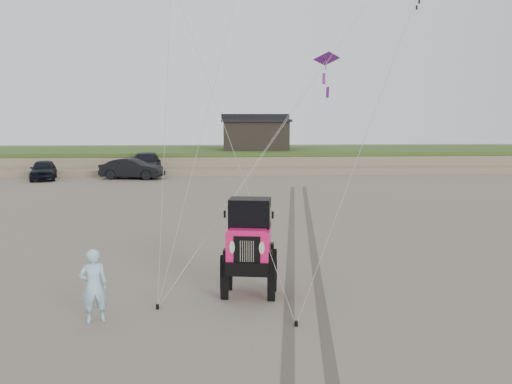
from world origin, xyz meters
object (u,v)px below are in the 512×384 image
truck_a (43,170)px  man (94,286)px  cabin (255,133)px  truck_c (146,164)px  jeep (249,258)px  truck_b (132,169)px

truck_a → man: bearing=-83.7°
cabin → truck_c: cabin is taller
cabin → jeep: 35.17m
truck_c → jeep: (7.14, -29.31, 0.12)m
cabin → truck_b: cabin is taller
jeep → man: (-3.60, -1.49, -0.17)m
truck_b → truck_c: bearing=-0.8°
truck_c → man: size_ratio=3.62×
jeep → man: jeep is taller
cabin → truck_b: 13.51m
man → truck_b: bearing=-102.0°
cabin → jeep: (-2.32, -35.02, -2.22)m
truck_b → man: (4.14, -27.83, 0.06)m
cabin → truck_c: (-9.46, -5.71, -2.34)m
truck_c → man: 31.00m
truck_c → jeep: jeep is taller
man → jeep: bearing=-178.0°
cabin → man: (-5.92, -36.50, -2.38)m
truck_c → man: truck_c is taller
cabin → truck_a: 19.02m
cabin → truck_c: size_ratio=1.03×
truck_a → truck_b: truck_b is taller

